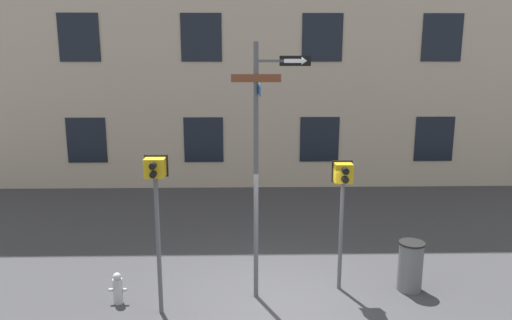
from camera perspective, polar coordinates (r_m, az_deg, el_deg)
The scene contains 6 objects.
ground_plane at distance 9.92m, azimuth 2.25°, elevation -16.17°, with size 60.00×60.00×0.00m, color #38383A.
street_sign_pole at distance 9.21m, azimuth 0.49°, elevation 0.73°, with size 1.42×0.88×4.90m.
pedestrian_signal_left at distance 8.93m, azimuth -11.36°, elevation -3.69°, with size 0.42×0.40×2.96m.
pedestrian_signal_right at distance 9.87m, azimuth 9.88°, elevation -3.39°, with size 0.40×0.40×2.64m.
fire_hydrant at distance 10.18m, azimuth -15.52°, elevation -13.96°, with size 0.34×0.18×0.62m.
trash_bin at distance 10.69m, azimuth 17.23°, elevation -11.50°, with size 0.51×0.51×1.02m.
Camera 1 is at (-0.56, -8.68, 4.78)m, focal length 35.00 mm.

